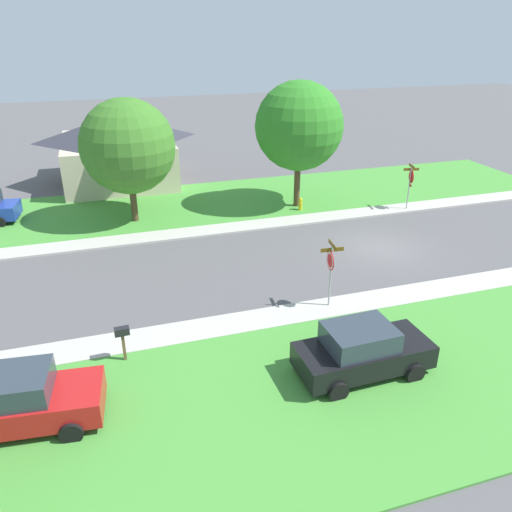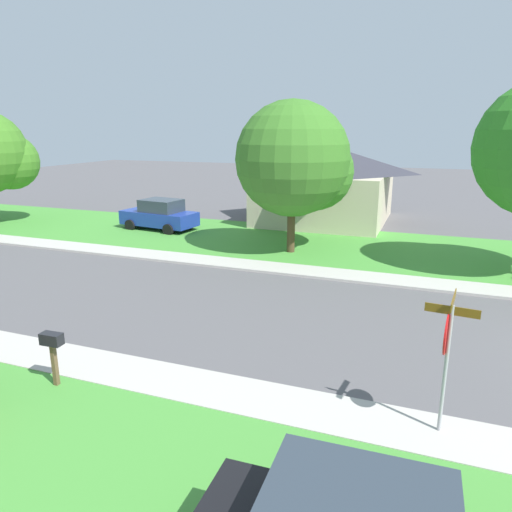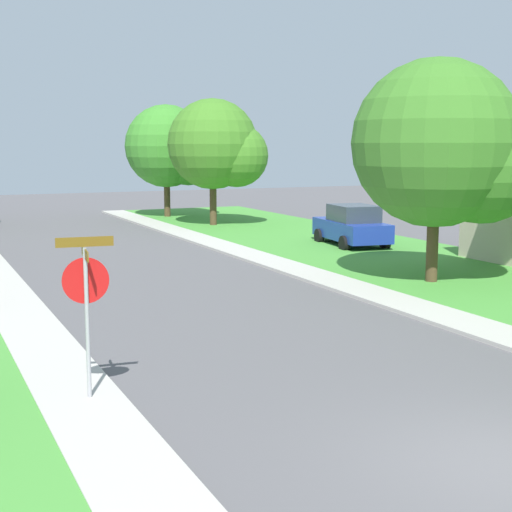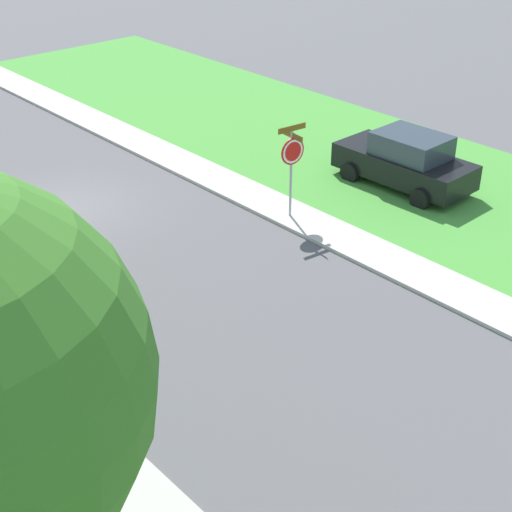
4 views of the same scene
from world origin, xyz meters
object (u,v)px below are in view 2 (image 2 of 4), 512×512
Objects in this scene: house_right_setback at (326,182)px; mailbox at (52,346)px; stop_sign_far_corner at (447,342)px; car_blue_driveway_right at (160,215)px; tree_across_right at (298,162)px.

house_right_setback is 21.63m from mailbox.
house_right_setback reaches higher than stop_sign_far_corner.
house_right_setback reaches higher than car_blue_driveway_right.
stop_sign_far_corner is 0.62× the size of car_blue_driveway_right.
house_right_setback is (6.11, -8.07, 1.50)m from car_blue_driveway_right.
tree_across_right is at bearing 26.85° from stop_sign_far_corner.
tree_across_right is 5.20× the size of mailbox.
house_right_setback reaches higher than mailbox.
stop_sign_far_corner is at bearing -161.97° from house_right_setback.
car_blue_driveway_right reaches higher than mailbox.
car_blue_driveway_right is at bearing 127.14° from house_right_setback.
car_blue_driveway_right is 0.50× the size of house_right_setback.
car_blue_driveway_right is 3.43× the size of mailbox.
house_right_setback is at bearing 3.14° from tree_across_right.
car_blue_driveway_right is at bearing 45.89° from stop_sign_far_corner.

